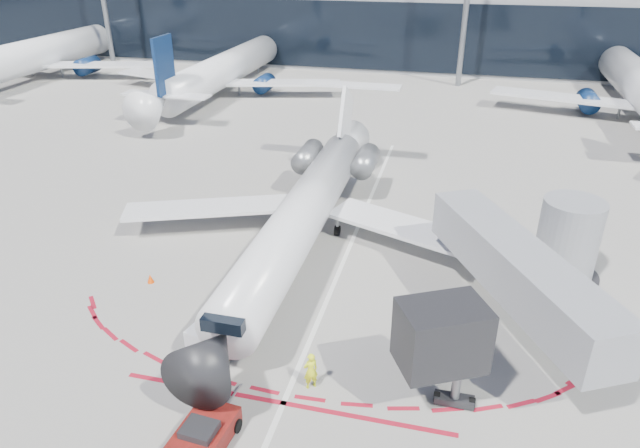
% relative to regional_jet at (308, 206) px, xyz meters
% --- Properties ---
extents(ground, '(260.00, 260.00, 0.00)m').
position_rel_regional_jet_xyz_m(ground, '(2.65, -2.07, -2.49)').
color(ground, slate).
rests_on(ground, ground).
extents(apron_centerline, '(0.25, 40.00, 0.01)m').
position_rel_regional_jet_xyz_m(apron_centerline, '(2.65, -0.07, -2.49)').
color(apron_centerline, silver).
rests_on(apron_centerline, ground).
extents(apron_stop_bar, '(14.00, 0.25, 0.01)m').
position_rel_regional_jet_xyz_m(apron_stop_bar, '(2.65, -13.57, -2.49)').
color(apron_stop_bar, maroon).
rests_on(apron_stop_bar, ground).
extents(terminal_building, '(150.00, 24.15, 24.00)m').
position_rel_regional_jet_xyz_m(terminal_building, '(2.65, 62.90, 6.03)').
color(terminal_building, gray).
rests_on(terminal_building, ground).
extents(jet_bridge, '(10.03, 15.20, 4.90)m').
position_rel_regional_jet_xyz_m(jet_bridge, '(12.44, -5.08, 0.51)').
color(jet_bridge, '#94959C').
rests_on(jet_bridge, ground).
extents(regional_jet, '(24.18, 29.81, 7.47)m').
position_rel_regional_jet_xyz_m(regional_jet, '(0.00, 0.00, 0.00)').
color(regional_jet, white).
rests_on(regional_jet, ground).
extents(pushback_tug, '(2.10, 4.51, 1.16)m').
position_rel_regional_jet_xyz_m(pushback_tug, '(0.44, -16.32, -1.98)').
color(pushback_tug, '#55120C').
rests_on(pushback_tug, ground).
extents(ramp_worker, '(0.76, 0.72, 1.75)m').
position_rel_regional_jet_xyz_m(ramp_worker, '(3.49, -12.37, -1.62)').
color(ramp_worker, '#EDFF1A').
rests_on(ramp_worker, ground).
extents(uld_container, '(2.13, 1.92, 1.73)m').
position_rel_regional_jet_xyz_m(uld_container, '(-1.39, -11.78, -1.64)').
color(uld_container, black).
rests_on(uld_container, ground).
extents(safety_cone_left, '(0.37, 0.37, 0.51)m').
position_rel_regional_jet_xyz_m(safety_cone_left, '(-7.19, -6.60, -2.24)').
color(safety_cone_left, '#EC4404').
rests_on(safety_cone_left, ground).
extents(bg_airliner_0, '(37.89, 40.12, 12.26)m').
position_rel_regional_jet_xyz_m(bg_airliner_0, '(-47.55, 38.88, 3.64)').
color(bg_airliner_0, white).
rests_on(bg_airliner_0, ground).
extents(bg_airliner_1, '(33.78, 35.77, 10.93)m').
position_rel_regional_jet_xyz_m(bg_airliner_1, '(-20.11, 35.28, 2.97)').
color(bg_airliner_1, white).
rests_on(bg_airliner_1, ground).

